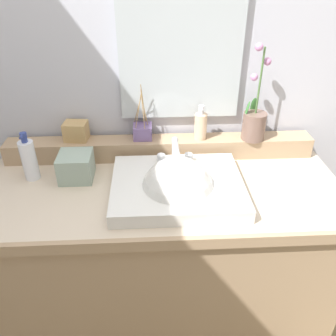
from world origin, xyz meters
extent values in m
cube|color=#99865F|center=(0.00, 0.00, -0.05)|extent=(3.01, 3.77, 0.10)
cube|color=silver|center=(0.00, 0.41, 1.29)|extent=(3.01, 0.20, 2.57)
cube|color=tan|center=(0.00, 0.00, 0.40)|extent=(1.39, 0.57, 0.80)
cube|color=beige|center=(0.00, 0.00, 0.81)|extent=(1.41, 0.60, 0.04)
cube|color=tan|center=(0.00, -0.30, 0.81)|extent=(1.41, 0.02, 0.04)
cube|color=tan|center=(0.00, 0.23, 0.88)|extent=(1.33, 0.10, 0.09)
cube|color=white|center=(0.06, -0.04, 0.86)|extent=(0.49, 0.40, 0.05)
sphere|color=white|center=(0.06, -0.06, 0.84)|extent=(0.28, 0.28, 0.28)
cylinder|color=silver|center=(0.06, 0.09, 0.94)|extent=(0.02, 0.02, 0.10)
cylinder|color=silver|center=(0.06, 0.04, 0.99)|extent=(0.02, 0.11, 0.02)
sphere|color=silver|center=(0.06, 0.09, 0.99)|extent=(0.03, 0.03, 0.03)
cylinder|color=silver|center=(0.00, 0.09, 0.90)|extent=(0.03, 0.03, 0.04)
cylinder|color=silver|center=(0.11, 0.09, 0.90)|extent=(0.03, 0.03, 0.04)
cylinder|color=brown|center=(0.40, 0.22, 0.98)|extent=(0.10, 0.10, 0.12)
cylinder|color=tan|center=(0.40, 0.22, 1.03)|extent=(0.09, 0.09, 0.01)
cylinder|color=#476B38|center=(0.40, 0.22, 1.17)|extent=(0.01, 0.01, 0.27)
ellipsoid|color=#387033|center=(0.36, 0.22, 1.05)|extent=(0.03, 0.03, 0.08)
ellipsoid|color=#387033|center=(0.40, 0.26, 1.05)|extent=(0.03, 0.02, 0.08)
sphere|color=#C982B7|center=(0.38, 0.24, 1.19)|extent=(0.03, 0.03, 0.03)
sphere|color=#C982B7|center=(0.43, 0.24, 1.25)|extent=(0.03, 0.03, 0.03)
sphere|color=#C982B7|center=(0.38, 0.22, 1.31)|extent=(0.03, 0.03, 0.03)
cylinder|color=beige|center=(0.17, 0.23, 0.98)|extent=(0.05, 0.05, 0.11)
cylinder|color=silver|center=(0.17, 0.23, 1.04)|extent=(0.02, 0.02, 0.02)
cylinder|color=silver|center=(0.17, 0.23, 1.06)|extent=(0.02, 0.02, 0.02)
cylinder|color=silver|center=(0.17, 0.22, 1.06)|extent=(0.01, 0.03, 0.01)
cube|color=slate|center=(-0.07, 0.25, 0.95)|extent=(0.08, 0.08, 0.06)
cylinder|color=#9E7A4C|center=(-0.06, 0.25, 1.04)|extent=(0.03, 0.01, 0.15)
cylinder|color=#9E7A4C|center=(-0.07, 0.27, 1.06)|extent=(0.02, 0.04, 0.19)
cylinder|color=#9E7A4C|center=(-0.09, 0.27, 1.04)|extent=(0.04, 0.04, 0.14)
cylinder|color=#9E7A4C|center=(-0.09, 0.24, 1.04)|extent=(0.03, 0.03, 0.15)
cylinder|color=#9E7A4C|center=(-0.07, 0.23, 1.05)|extent=(0.01, 0.04, 0.17)
cube|color=tan|center=(-0.36, 0.25, 0.96)|extent=(0.10, 0.09, 0.08)
cylinder|color=white|center=(-0.52, 0.09, 0.91)|extent=(0.06, 0.06, 0.16)
cylinder|color=navy|center=(-0.52, 0.09, 1.01)|extent=(0.02, 0.02, 0.02)
cylinder|color=navy|center=(-0.52, 0.09, 1.02)|extent=(0.03, 0.03, 0.02)
cylinder|color=navy|center=(-0.52, 0.07, 1.03)|extent=(0.01, 0.03, 0.01)
cube|color=#93A99B|center=(-0.34, 0.08, 0.89)|extent=(0.13, 0.13, 0.11)
cube|color=silver|center=(0.09, 0.29, 1.25)|extent=(0.50, 0.02, 0.51)
camera|label=1|loc=(-0.04, -1.12, 1.61)|focal=37.30mm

